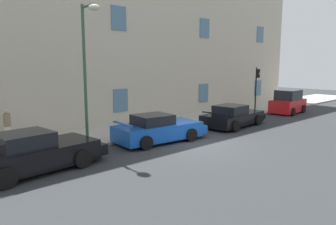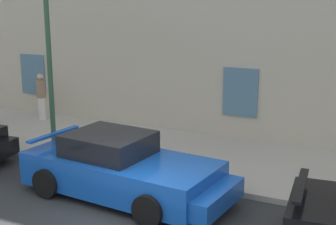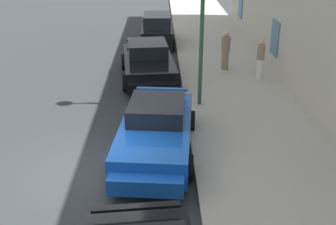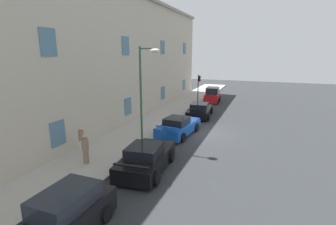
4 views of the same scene
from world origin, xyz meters
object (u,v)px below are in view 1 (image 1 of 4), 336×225
sportscar_white_middle (234,117)px  street_lamp (88,51)px  hatchback_distant (288,103)px  sportscar_yellow_flank (161,129)px  traffic_light (257,82)px  sportscar_red_lead (38,153)px  pedestrian_strolling (7,125)px

sportscar_white_middle → street_lamp: 10.33m
sportscar_white_middle → hatchback_distant: size_ratio=1.42×
sportscar_yellow_flank → traffic_light: 11.13m
sportscar_white_middle → traffic_light: (4.73, 1.41, 1.96)m
sportscar_yellow_flank → hatchback_distant: size_ratio=1.38×
sportscar_white_middle → hatchback_distant: (7.71, 0.33, 0.25)m
sportscar_red_lead → hatchback_distant: (20.21, 0.55, 0.20)m
sportscar_red_lead → street_lamp: street_lamp is taller
sportscar_white_middle → sportscar_yellow_flank: bearing=178.9°
sportscar_yellow_flank → pedestrian_strolling: size_ratio=3.02×
sportscar_red_lead → traffic_light: traffic_light is taller
hatchback_distant → pedestrian_strolling: (-19.93, 4.11, 0.15)m
sportscar_white_middle → traffic_light: bearing=16.5°
sportscar_red_lead → pedestrian_strolling: (0.28, 4.66, 0.34)m
sportscar_yellow_flank → traffic_light: traffic_light is taller
sportscar_red_lead → street_lamp: bearing=26.3°
sportscar_red_lead → hatchback_distant: hatchback_distant is taller
pedestrian_strolling → sportscar_yellow_flank: bearing=-35.5°
sportscar_red_lead → hatchback_distant: bearing=1.6°
sportscar_red_lead → sportscar_yellow_flank: 6.36m
pedestrian_strolling → sportscar_white_middle: bearing=-20.0°
sportscar_red_lead → pedestrian_strolling: bearing=86.6°
hatchback_distant → street_lamp: (-17.18, 0.95, 3.68)m
traffic_light → pedestrian_strolling: traffic_light is taller
sportscar_yellow_flank → sportscar_white_middle: size_ratio=0.97×
hatchback_distant → pedestrian_strolling: bearing=168.3°
sportscar_yellow_flank → traffic_light: (10.88, 1.29, 1.95)m
hatchback_distant → sportscar_yellow_flank: bearing=-179.1°
hatchback_distant → traffic_light: (-2.97, 1.07, 1.71)m
traffic_light → sportscar_red_lead: bearing=-174.6°
traffic_light → street_lamp: street_lamp is taller
hatchback_distant → street_lamp: 17.59m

